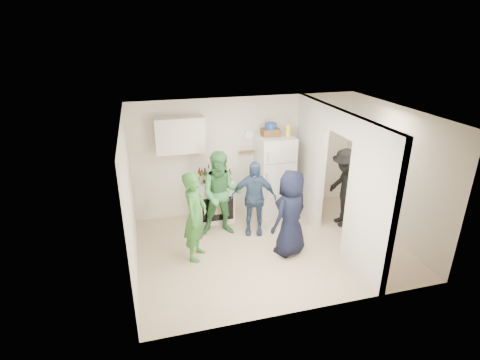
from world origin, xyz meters
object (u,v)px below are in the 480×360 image
at_px(fridge, 274,176).
at_px(person_nook, 344,188).
at_px(stove, 215,200).
at_px(blue_bowl, 271,126).
at_px(person_navy, 291,213).
at_px(person_denim, 254,198).
at_px(wicker_basket, 270,132).
at_px(yellow_cup_stack_top, 288,131).
at_px(person_green_left, 195,216).
at_px(person_green_center, 222,194).

relative_size(fridge, person_nook, 1.07).
relative_size(stove, blue_bowl, 3.66).
distance_m(stove, person_navy, 1.93).
xyz_separation_m(blue_bowl, person_denim, (-0.57, -0.76, -1.19)).
distance_m(wicker_basket, person_navy, 1.92).
bearing_deg(wicker_basket, fridge, -26.57).
xyz_separation_m(fridge, person_nook, (1.18, -0.85, -0.06)).
bearing_deg(wicker_basket, person_navy, -95.54).
distance_m(yellow_cup_stack_top, person_green_left, 2.63).
xyz_separation_m(stove, person_green_left, (-0.59, -1.30, 0.37)).
xyz_separation_m(person_denim, person_navy, (0.42, -0.85, 0.04)).
distance_m(wicker_basket, person_denim, 1.43).
height_order(yellow_cup_stack_top, person_nook, yellow_cup_stack_top).
height_order(wicker_basket, person_green_left, wicker_basket).
xyz_separation_m(person_denim, person_nook, (1.86, -0.14, 0.06)).
bearing_deg(blue_bowl, person_green_center, -151.68).
relative_size(person_denim, person_nook, 0.93).
bearing_deg(person_denim, person_nook, 13.28).
height_order(fridge, person_green_left, fridge).
bearing_deg(person_green_center, person_green_left, -121.18).
bearing_deg(yellow_cup_stack_top, person_denim, -145.53).
bearing_deg(person_green_left, person_denim, -38.62).
bearing_deg(person_green_center, fridge, 34.81).
relative_size(fridge, wicker_basket, 4.96).
relative_size(person_green_left, person_green_center, 0.96).
distance_m(blue_bowl, person_green_left, 2.50).
relative_size(yellow_cup_stack_top, person_denim, 0.17).
relative_size(stove, person_denim, 0.59).
distance_m(blue_bowl, person_green_center, 1.73).
bearing_deg(blue_bowl, person_nook, -35.10).
distance_m(stove, wicker_basket, 1.82).
relative_size(wicker_basket, yellow_cup_stack_top, 1.40).
height_order(yellow_cup_stack_top, person_green_center, yellow_cup_stack_top).
bearing_deg(person_denim, wicker_basket, 70.68).
bearing_deg(person_navy, person_denim, -93.41).
relative_size(stove, fridge, 0.51).
relative_size(person_denim, person_navy, 0.95).
xyz_separation_m(fridge, blue_bowl, (-0.10, 0.05, 1.07)).
bearing_deg(yellow_cup_stack_top, person_green_left, -150.82).
distance_m(fridge, person_green_left, 2.28).
bearing_deg(person_denim, yellow_cup_stack_top, 52.05).
xyz_separation_m(stove, wicker_basket, (1.19, 0.02, 1.37)).
distance_m(person_navy, person_nook, 1.61).
height_order(person_green_center, person_denim, person_green_center).
bearing_deg(person_green_center, person_nook, 3.96).
bearing_deg(yellow_cup_stack_top, person_navy, -108.04).
bearing_deg(blue_bowl, stove, -179.04).
height_order(blue_bowl, person_green_left, blue_bowl).
distance_m(stove, person_green_center, 0.73).
relative_size(fridge, yellow_cup_stack_top, 6.95).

